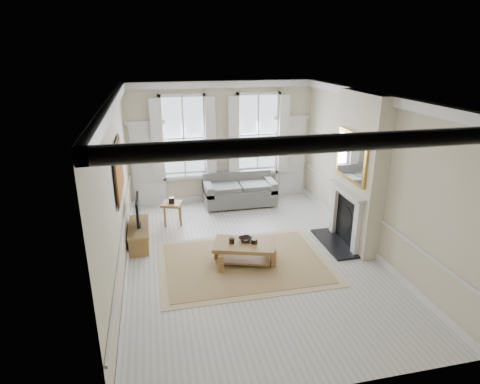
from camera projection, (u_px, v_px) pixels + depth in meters
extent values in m
plane|color=#B7B5AD|center=(252.00, 258.00, 8.57)|extent=(7.20, 7.20, 0.00)
plane|color=white|center=(253.00, 95.00, 7.40)|extent=(7.20, 7.20, 0.00)
plane|color=beige|center=(221.00, 143.00, 11.29)|extent=(5.20, 0.00, 5.20)
plane|color=beige|center=(117.00, 192.00, 7.46)|extent=(0.00, 7.20, 7.20)
plane|color=beige|center=(371.00, 174.00, 8.51)|extent=(0.00, 7.20, 7.20)
cube|color=silver|center=(148.00, 166.00, 11.02)|extent=(0.90, 0.08, 2.30)
cube|color=silver|center=(290.00, 158.00, 11.86)|extent=(0.90, 0.08, 2.30)
cube|color=#C37B21|center=(118.00, 169.00, 7.62)|extent=(0.05, 1.66, 1.06)
cube|color=beige|center=(359.00, 172.00, 8.66)|extent=(0.35, 1.70, 3.38)
cube|color=black|center=(334.00, 243.00, 9.15)|extent=(0.55, 1.50, 0.05)
cube|color=silver|center=(356.00, 231.00, 8.50)|extent=(0.10, 0.18, 1.15)
cube|color=silver|center=(334.00, 211.00, 9.50)|extent=(0.10, 0.18, 1.15)
cube|color=silver|center=(345.00, 190.00, 8.74)|extent=(0.20, 1.45, 0.06)
cube|color=black|center=(346.00, 221.00, 9.02)|extent=(0.02, 0.92, 1.00)
cube|color=#B98E32|center=(351.00, 157.00, 8.50)|extent=(0.06, 1.26, 1.06)
cube|color=slate|center=(240.00, 195.00, 11.35)|extent=(1.98, 0.96, 0.45)
cube|color=slate|center=(237.00, 178.00, 11.57)|extent=(1.98, 0.20, 0.44)
cube|color=slate|center=(208.00, 189.00, 11.08)|extent=(0.20, 0.96, 0.30)
cube|color=slate|center=(270.00, 184.00, 11.44)|extent=(0.20, 0.96, 0.30)
cylinder|color=brown|center=(211.00, 211.00, 10.93)|extent=(0.06, 0.06, 0.08)
cylinder|color=brown|center=(265.00, 197.00, 11.94)|extent=(0.06, 0.06, 0.08)
cube|color=brown|center=(172.00, 204.00, 10.05)|extent=(0.59, 0.59, 0.06)
cube|color=brown|center=(166.00, 218.00, 9.95)|extent=(0.05, 0.05, 0.50)
cube|color=brown|center=(180.00, 216.00, 10.02)|extent=(0.05, 0.05, 0.50)
cube|color=brown|center=(165.00, 212.00, 10.28)|extent=(0.05, 0.05, 0.50)
cube|color=brown|center=(179.00, 211.00, 10.35)|extent=(0.05, 0.05, 0.50)
cube|color=#A48354|center=(244.00, 262.00, 8.35)|extent=(3.50, 2.60, 0.02)
cube|color=brown|center=(244.00, 245.00, 8.21)|extent=(1.40, 1.06, 0.08)
cube|color=brown|center=(222.00, 264.00, 7.95)|extent=(0.10, 0.10, 0.38)
cube|color=brown|center=(272.00, 258.00, 8.16)|extent=(0.10, 0.10, 0.38)
cube|color=brown|center=(217.00, 252.00, 8.43)|extent=(0.10, 0.10, 0.38)
cube|color=brown|center=(265.00, 247.00, 8.64)|extent=(0.10, 0.10, 0.38)
cylinder|color=black|center=(232.00, 241.00, 8.18)|extent=(0.11, 0.11, 0.11)
cylinder|color=black|center=(254.00, 241.00, 8.18)|extent=(0.13, 0.13, 0.09)
imported|color=black|center=(245.00, 239.00, 8.29)|extent=(0.35, 0.35, 0.07)
cube|color=brown|center=(139.00, 235.00, 9.09)|extent=(0.41, 1.28, 0.46)
cube|color=black|center=(139.00, 225.00, 9.01)|extent=(0.08, 0.30, 0.03)
cube|color=black|center=(138.00, 209.00, 8.87)|extent=(0.05, 0.90, 0.55)
cube|color=black|center=(139.00, 209.00, 8.88)|extent=(0.01, 0.83, 0.50)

